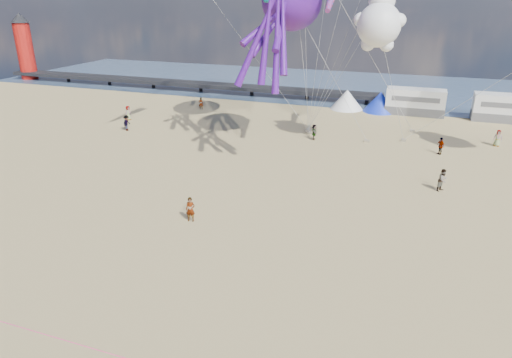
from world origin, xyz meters
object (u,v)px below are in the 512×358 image
(lighthouse, at_px, (25,51))
(windsock_right, at_px, (382,7))
(tent_white, at_px, (347,99))
(beachgoer_0, at_px, (128,113))
(sandbag_c, at_px, (403,140))
(kite_panda, at_px, (379,25))
(sandbag_a, at_px, (310,133))
(kite_octopus_purple, at_px, (292,1))
(sandbag_e, at_px, (308,130))
(motorhome_1, at_px, (505,108))
(standing_person, at_px, (190,209))
(sandbag_b, at_px, (367,141))
(beachgoer_6, at_px, (498,138))
(sandbag_d, at_px, (412,131))
(beachgoer_2, at_px, (127,123))
(beachgoer_4, at_px, (314,132))
(beachgoer_1, at_px, (443,180))
(beachgoer_5, at_px, (201,104))
(beachgoer_3, at_px, (440,146))
(motorhome_0, at_px, (415,102))
(tent_blue, at_px, (380,102))

(lighthouse, distance_m, windsock_right, 61.27)
(tent_white, xyz_separation_m, beachgoer_0, (-22.33, -13.72, -0.40))
(sandbag_c, bearing_deg, kite_panda, -123.63)
(sandbag_a, bearing_deg, kite_octopus_purple, -100.01)
(sandbag_e, bearing_deg, lighthouse, 163.43)
(motorhome_1, bearing_deg, standing_person, -122.69)
(sandbag_b, bearing_deg, kite_panda, -82.55)
(windsock_right, bearing_deg, sandbag_a, -179.40)
(standing_person, relative_size, sandbag_c, 3.17)
(beachgoer_6, bearing_deg, sandbag_d, 160.86)
(beachgoer_2, bearing_deg, beachgoer_4, -81.93)
(sandbag_b, distance_m, kite_panda, 11.15)
(beachgoer_1, bearing_deg, beachgoer_4, 86.23)
(motorhome_1, relative_size, kite_panda, 1.08)
(beachgoer_5, distance_m, kite_octopus_purple, 21.59)
(beachgoer_2, height_order, sandbag_c, beachgoer_2)
(beachgoer_4, bearing_deg, tent_white, -16.66)
(sandbag_e, bearing_deg, kite_octopus_purple, -94.46)
(lighthouse, height_order, kite_panda, kite_panda)
(beachgoer_3, bearing_deg, beachgoer_2, -122.41)
(motorhome_0, relative_size, beachgoer_1, 3.98)
(beachgoer_2, bearing_deg, sandbag_e, -73.67)
(tent_blue, bearing_deg, sandbag_b, -89.30)
(sandbag_a, bearing_deg, sandbag_d, 23.53)
(lighthouse, relative_size, windsock_right, 2.07)
(beachgoer_6, bearing_deg, sandbag_a, -176.04)
(tent_white, height_order, tent_blue, same)
(motorhome_0, xyz_separation_m, windsock_right, (-3.68, -13.12, 10.70))
(beachgoer_4, relative_size, windsock_right, 0.35)
(beachgoer_0, distance_m, sandbag_b, 26.50)
(beachgoer_1, xyz_separation_m, beachgoer_2, (-30.61, 5.76, -0.02))
(sandbag_a, distance_m, kite_panda, 12.98)
(beachgoer_0, distance_m, sandbag_c, 29.87)
(kite_panda, xyz_separation_m, windsock_right, (-0.22, 2.94, 1.33))
(kite_panda, bearing_deg, beachgoer_6, 7.32)
(beachgoer_1, xyz_separation_m, sandbag_e, (-12.79, 11.82, -0.72))
(beachgoer_5, distance_m, sandbag_c, 24.90)
(tent_white, relative_size, sandbag_c, 8.00)
(motorhome_0, distance_m, tent_blue, 4.01)
(beachgoer_3, xyz_separation_m, sandbag_d, (-2.55, 6.61, -0.66))
(tent_white, relative_size, beachgoer_2, 2.47)
(beachgoer_5, relative_size, sandbag_d, 2.97)
(beachgoer_2, height_order, beachgoer_5, beachgoer_2)
(tent_blue, distance_m, beachgoer_2, 29.62)
(motorhome_1, height_order, beachgoer_3, motorhome_1)
(tent_white, bearing_deg, sandbag_b, -72.49)
(sandbag_c, height_order, kite_panda, kite_panda)
(sandbag_b, bearing_deg, motorhome_0, 73.77)
(standing_person, bearing_deg, tent_white, 70.14)
(tent_blue, relative_size, sandbag_d, 8.00)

